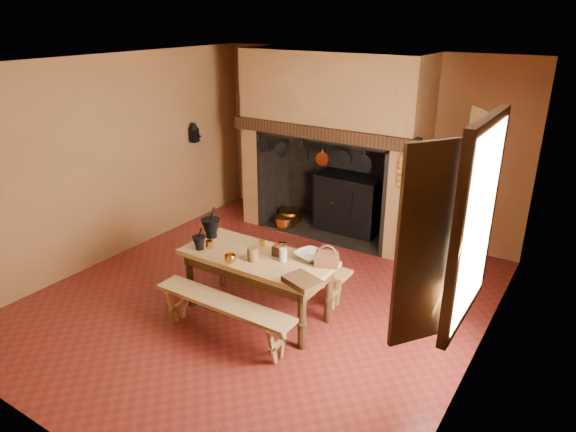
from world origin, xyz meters
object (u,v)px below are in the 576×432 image
object	(u,v)px
iron_range	(349,203)
mixing_bowl	(310,255)
bench_front	(224,311)
wicker_basket	(327,258)
work_table	(257,265)
coffee_grinder	(279,250)

from	to	relation	value
iron_range	mixing_bowl	distance (m)	2.62
bench_front	mixing_bowl	world-z (taller)	mixing_bowl
mixing_bowl	wicker_basket	xyz separation A→B (m)	(0.23, -0.03, 0.04)
work_table	mixing_bowl	xyz separation A→B (m)	(0.54, 0.26, 0.16)
iron_range	bench_front	xyz separation A→B (m)	(0.20, -3.36, -0.13)
bench_front	mixing_bowl	bearing A→B (deg)	57.84
wicker_basket	mixing_bowl	bearing A→B (deg)	150.48
iron_range	bench_front	distance (m)	3.37
iron_range	work_table	size ratio (longest dim) A/B	0.92
coffee_grinder	work_table	bearing A→B (deg)	-150.79
iron_range	coffee_grinder	distance (m)	2.67
coffee_grinder	iron_range	bearing A→B (deg)	94.22
iron_range	mixing_bowl	xyz separation A→B (m)	(0.74, -2.50, 0.31)
iron_range	coffee_grinder	size ratio (longest dim) A/B	8.55
bench_front	wicker_basket	size ratio (longest dim) A/B	5.67
iron_range	wicker_basket	bearing A→B (deg)	-68.95
work_table	coffee_grinder	xyz separation A→B (m)	(0.21, 0.14, 0.19)
iron_range	work_table	bearing A→B (deg)	-85.83
bench_front	wicker_basket	distance (m)	1.23
iron_range	mixing_bowl	size ratio (longest dim) A/B	5.11
coffee_grinder	bench_front	bearing A→B (deg)	-110.17
iron_range	mixing_bowl	world-z (taller)	iron_range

